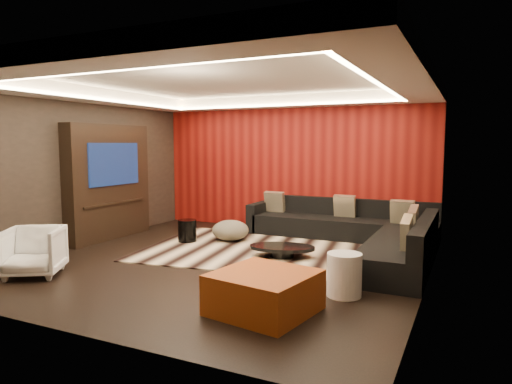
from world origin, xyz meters
The scene contains 26 objects.
floor centered at (0.00, 0.00, -0.01)m, with size 6.00×6.00×0.02m, color black.
ceiling centered at (0.00, 0.00, 2.81)m, with size 6.00×6.00×0.02m, color silver.
wall_back centered at (0.00, 3.01, 1.40)m, with size 6.00×0.02×2.80m, color black.
wall_left centered at (-3.01, 0.00, 1.40)m, with size 0.02×6.00×2.80m, color black.
wall_right centered at (3.01, 0.00, 1.40)m, with size 0.02×6.00×2.80m, color black.
red_feature_wall centered at (0.00, 2.97, 1.40)m, with size 5.98×0.05×2.78m, color #6B0C0A.
soffit_back centered at (0.00, 2.70, 2.69)m, with size 6.00×0.60×0.22m, color silver.
soffit_front centered at (0.00, -2.70, 2.69)m, with size 6.00×0.60×0.22m, color silver.
soffit_left centered at (-2.70, 0.00, 2.69)m, with size 0.60×4.80×0.22m, color silver.
soffit_right centered at (2.70, 0.00, 2.69)m, with size 0.60×4.80×0.22m, color silver.
cove_back centered at (0.00, 2.36, 2.60)m, with size 4.80×0.08×0.04m, color #FFD899.
cove_front centered at (0.00, -2.36, 2.60)m, with size 4.80×0.08×0.04m, color #FFD899.
cove_left centered at (-2.36, 0.00, 2.60)m, with size 0.08×4.80×0.04m, color #FFD899.
cove_right centered at (2.36, 0.00, 2.60)m, with size 0.08×4.80×0.04m, color #FFD899.
tv_surround centered at (-2.85, 0.60, 1.10)m, with size 0.30×2.00×2.20m, color black.
tv_screen centered at (-2.69, 0.60, 1.45)m, with size 0.04×1.30×0.80m, color black.
tv_shelf centered at (-2.69, 0.60, 0.70)m, with size 0.04×1.60×0.04m, color black.
rug centered at (0.26, 1.00, 0.01)m, with size 4.00×3.00×0.02m, color beige.
coffee_table centered at (0.76, 0.61, 0.11)m, with size 1.06×1.06×0.18m, color black.
drum_stool centered at (-1.28, 0.93, 0.22)m, with size 0.35×0.35×0.41m, color black.
striped_pouf centered at (-0.60, 1.37, 0.21)m, with size 0.69×0.69×0.38m, color #BEB393.
white_side_table centered at (2.14, -0.78, 0.26)m, with size 0.42×0.42×0.52m, color white.
orange_ottoman centered at (1.48, -1.68, 0.22)m, with size 0.99×0.99×0.44m, color #AB4516.
armchair centered at (-1.99, -1.80, 0.34)m, with size 0.73×0.75×0.68m, color white.
sectional_sofa centered at (1.73, 1.86, 0.26)m, with size 3.65×3.50×0.75m.
throw_pillows centered at (1.74, 1.90, 0.62)m, with size 3.24×2.72×0.50m.
Camera 1 is at (3.48, -6.08, 1.83)m, focal length 32.00 mm.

